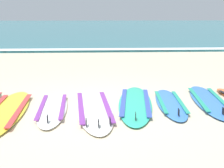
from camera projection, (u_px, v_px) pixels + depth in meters
The scene contains 9 objects.
ground_plane at pixel (97, 108), 5.37m from camera, with size 80.00×80.00×0.00m, color beige.
sea at pixel (96, 25), 42.17m from camera, with size 80.00×60.00×0.10m, color teal.
wave_foam_strip at pixel (96, 50), 13.39m from camera, with size 80.00×0.72×0.11m, color white.
surfboard_1 at pixel (7, 111), 5.08m from camera, with size 0.76×2.62×0.18m.
surfboard_2 at pixel (52, 108), 5.26m from camera, with size 0.64×2.10×0.18m.
surfboard_3 at pixel (94, 108), 5.26m from camera, with size 0.85×2.62×0.18m.
surfboard_4 at pixel (135, 103), 5.53m from camera, with size 0.93×2.55×0.18m.
surfboard_5 at pixel (170, 103), 5.54m from camera, with size 0.66×2.04×0.18m.
surfboard_6 at pixel (209, 100), 5.71m from camera, with size 0.83×2.35×0.18m.
Camera 1 is at (0.01, -5.13, 1.68)m, focal length 46.87 mm.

